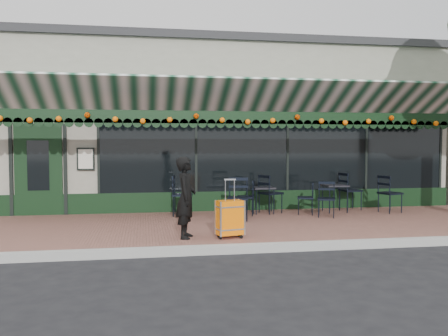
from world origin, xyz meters
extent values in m
plane|color=black|center=(0.00, 0.00, 0.00)|extent=(80.00, 80.00, 0.00)
cube|color=brown|center=(0.00, 2.00, 0.07)|extent=(18.00, 4.00, 0.15)
cube|color=#9E9E99|center=(0.00, -0.08, 0.07)|extent=(18.00, 0.16, 0.15)
cube|color=gray|center=(0.00, 8.00, 2.25)|extent=(12.00, 8.00, 4.50)
cube|color=black|center=(1.20, 3.98, 1.65)|extent=(9.20, 0.04, 2.00)
cube|color=black|center=(-4.80, 3.98, 1.25)|extent=(1.10, 0.07, 2.20)
cube|color=silver|center=(-3.70, 3.94, 1.50)|extent=(0.42, 0.04, 0.55)
cube|color=black|center=(0.00, 2.52, 2.46)|extent=(12.00, 0.03, 0.28)
cylinder|color=orange|center=(0.00, 2.46, 2.44)|extent=(11.60, 0.12, 0.12)
imported|color=black|center=(-1.55, 0.63, 0.89)|extent=(0.47, 0.61, 1.49)
cube|color=orange|center=(-0.76, 0.50, 0.53)|extent=(0.52, 0.36, 0.63)
cube|color=black|center=(-0.76, 0.50, 0.18)|extent=(0.52, 0.36, 0.06)
cube|color=silver|center=(-0.76, 0.50, 1.03)|extent=(0.21, 0.08, 0.39)
cube|color=black|center=(2.43, 3.28, 0.82)|extent=(0.56, 0.56, 0.04)
cylinder|color=black|center=(2.20, 3.05, 0.48)|extent=(0.03, 0.03, 0.65)
cylinder|color=black|center=(2.67, 3.05, 0.48)|extent=(0.03, 0.03, 0.65)
cylinder|color=black|center=(2.20, 3.51, 0.48)|extent=(0.03, 0.03, 0.65)
cylinder|color=black|center=(2.67, 3.51, 0.48)|extent=(0.03, 0.03, 0.65)
cube|color=black|center=(0.59, 3.38, 0.78)|extent=(0.53, 0.53, 0.04)
cylinder|color=black|center=(0.37, 3.16, 0.46)|extent=(0.03, 0.03, 0.61)
cylinder|color=black|center=(0.81, 3.16, 0.46)|extent=(0.03, 0.03, 0.61)
cylinder|color=black|center=(0.37, 3.60, 0.46)|extent=(0.03, 0.03, 0.61)
cylinder|color=black|center=(0.81, 3.60, 0.46)|extent=(0.03, 0.03, 0.61)
camera|label=1|loc=(-2.31, -7.95, 1.88)|focal=38.00mm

